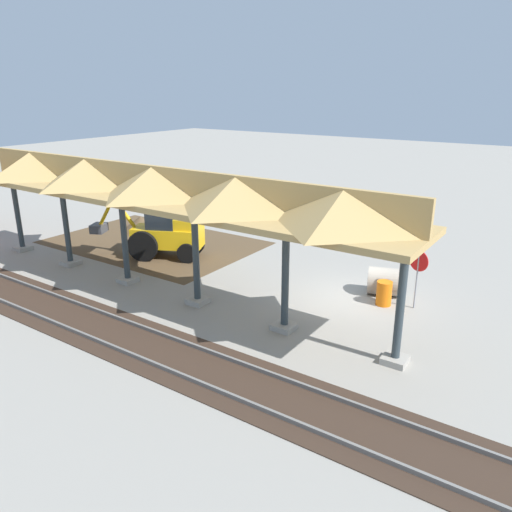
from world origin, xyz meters
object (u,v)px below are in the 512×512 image
Objects in this scene: concrete_pipe at (384,281)px; traffic_barrel at (384,293)px; stop_sign at (418,267)px; backhoe at (164,231)px.

traffic_barrel is at bearing 110.53° from concrete_pipe.
traffic_barrel is at bearing 18.27° from stop_sign.
backhoe reaches higher than concrete_pipe.
backhoe is 5.79× the size of traffic_barrel.
concrete_pipe is (-10.08, -1.45, -0.73)m from backhoe.
stop_sign reaches higher than concrete_pipe.
backhoe is at bearing 8.16° from concrete_pipe.
traffic_barrel is (-10.43, -0.51, -0.81)m from backhoe.
concrete_pipe is (1.37, -0.60, -1.03)m from stop_sign.
backhoe is 10.48m from traffic_barrel.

